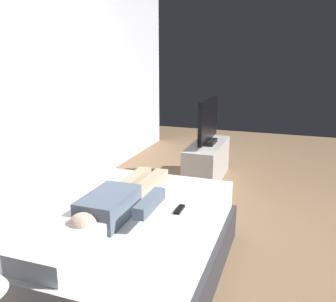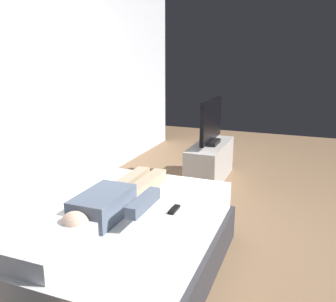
{
  "view_description": "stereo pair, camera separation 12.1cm",
  "coord_description": "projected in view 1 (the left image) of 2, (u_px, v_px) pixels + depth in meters",
  "views": [
    {
      "loc": [
        -2.8,
        -0.57,
        1.63
      ],
      "look_at": [
        0.49,
        0.59,
        0.69
      ],
      "focal_mm": 38.04,
      "sensor_mm": 36.0,
      "label": 1
    },
    {
      "loc": [
        -2.76,
        -0.68,
        1.63
      ],
      "look_at": [
        0.49,
        0.59,
        0.69
      ],
      "focal_mm": 38.04,
      "sensor_mm": 36.0,
      "label": 2
    }
  ],
  "objects": [
    {
      "name": "remote",
      "position": [
        179.0,
        209.0,
        2.58
      ],
      "size": [
        0.15,
        0.04,
        0.02
      ],
      "primitive_type": "cube",
      "color": "black",
      "rests_on": "bed"
    },
    {
      "name": "person",
      "position": [
        120.0,
        200.0,
        2.55
      ],
      "size": [
        1.26,
        0.46,
        0.18
      ],
      "color": "slate",
      "rests_on": "bed"
    },
    {
      "name": "back_wall",
      "position": [
        47.0,
        78.0,
        3.77
      ],
      "size": [
        6.4,
        0.1,
        2.8
      ],
      "primitive_type": "cube",
      "color": "silver",
      "rests_on": "ground"
    },
    {
      "name": "pillow",
      "position": [
        58.0,
        248.0,
        1.97
      ],
      "size": [
        0.48,
        0.34,
        0.12
      ],
      "primitive_type": "cube",
      "color": "white",
      "rests_on": "bed"
    },
    {
      "name": "bed",
      "position": [
        115.0,
        246.0,
        2.63
      ],
      "size": [
        1.91,
        1.5,
        0.54
      ],
      "color": "#333338",
      "rests_on": "ground"
    },
    {
      "name": "tv",
      "position": [
        208.0,
        122.0,
        4.63
      ],
      "size": [
        0.88,
        0.2,
        0.59
      ],
      "color": "black",
      "rests_on": "tv_stand"
    },
    {
      "name": "ground_plane",
      "position": [
        212.0,
        245.0,
        3.16
      ],
      "size": [
        10.0,
        10.0,
        0.0
      ],
      "primitive_type": "plane",
      "color": "#8C6B4C"
    },
    {
      "name": "tv_stand",
      "position": [
        207.0,
        162.0,
        4.77
      ],
      "size": [
        1.1,
        0.4,
        0.5
      ],
      "primitive_type": "cube",
      "color": "#B7B2AD",
      "rests_on": "ground"
    }
  ]
}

